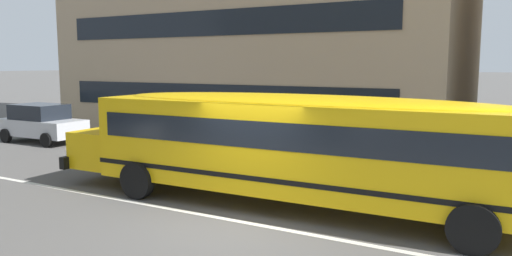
{
  "coord_description": "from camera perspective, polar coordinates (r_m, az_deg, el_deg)",
  "views": [
    {
      "loc": [
        5.37,
        -8.78,
        3.39
      ],
      "look_at": [
        -0.07,
        0.78,
        1.95
      ],
      "focal_mm": 34.71,
      "sensor_mm": 36.0,
      "label": 1
    }
  ],
  "objects": [
    {
      "name": "parked_car_silver_past_driveway",
      "position": [
        23.24,
        -23.48,
        0.57
      ],
      "size": [
        3.92,
        1.92,
        1.64
      ],
      "rotation": [
        0.0,
        0.0,
        0.01
      ],
      "color": "#B7BABF",
      "rests_on": "ground_plane"
    },
    {
      "name": "ground_plane",
      "position": [
        10.83,
        -1.77,
        -10.76
      ],
      "size": [
        400.0,
        400.0,
        0.0
      ],
      "primitive_type": "plane",
      "color": "#54514F"
    },
    {
      "name": "lane_centreline",
      "position": [
        10.83,
        -1.77,
        -10.74
      ],
      "size": [
        110.0,
        0.16,
        0.01
      ],
      "primitive_type": "cube",
      "color": "silver",
      "rests_on": "ground_plane"
    },
    {
      "name": "school_bus",
      "position": [
        11.61,
        3.85,
        -1.44
      ],
      "size": [
        12.03,
        2.86,
        2.68
      ],
      "rotation": [
        0.0,
        0.0,
        3.17
      ],
      "color": "yellow",
      "rests_on": "ground_plane"
    },
    {
      "name": "sidewalk_far",
      "position": [
        17.73,
        11.46,
        -3.68
      ],
      "size": [
        120.0,
        3.0,
        0.01
      ],
      "primitive_type": "cube",
      "color": "gray",
      "rests_on": "ground_plane"
    }
  ]
}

